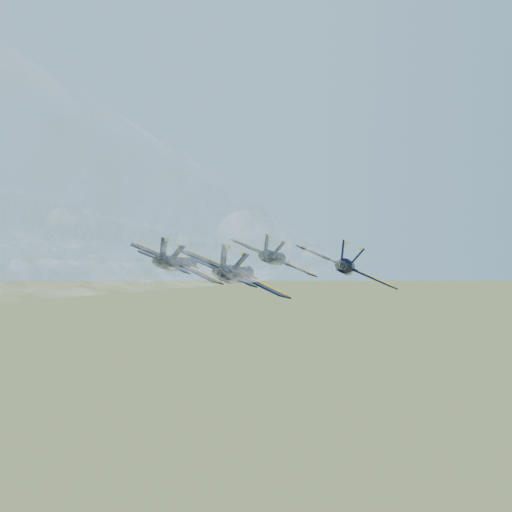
{
  "coord_description": "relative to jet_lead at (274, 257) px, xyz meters",
  "views": [
    {
      "loc": [
        -4.96,
        -93.74,
        110.55
      ],
      "look_at": [
        1.72,
        5.5,
        102.95
      ],
      "focal_mm": 50.0,
      "sensor_mm": 36.0,
      "label": 1
    }
  ],
  "objects": [
    {
      "name": "jet_lead",
      "position": [
        0.0,
        0.0,
        0.0
      ],
      "size": [
        13.26,
        19.04,
        6.19
      ],
      "rotation": [
        0.0,
        0.41,
        -0.25
      ],
      "color": "black"
    },
    {
      "name": "jet_slot",
      "position": [
        -6.8,
        -24.07,
        0.0
      ],
      "size": [
        13.26,
        19.04,
        6.19
      ],
      "rotation": [
        0.0,
        0.41,
        -0.25
      ],
      "color": "black"
    },
    {
      "name": "jet_left",
      "position": [
        -14.48,
        -8.95,
        0.0
      ],
      "size": [
        13.26,
        19.04,
        6.19
      ],
      "rotation": [
        0.0,
        0.41,
        -0.25
      ],
      "color": "black"
    },
    {
      "name": "jet_right",
      "position": [
        8.22,
        -16.18,
        0.0
      ],
      "size": [
        13.26,
        19.04,
        6.19
      ],
      "rotation": [
        0.0,
        0.41,
        -0.25
      ],
      "color": "black"
    }
  ]
}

